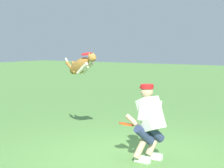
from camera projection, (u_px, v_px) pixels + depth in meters
ground_plane at (124, 158)px, 6.39m from camera, size 60.00×60.00×0.00m
person at (149, 120)px, 6.15m from camera, size 0.68×0.65×1.29m
dog at (81, 65)px, 7.79m from camera, size 1.05×0.42×0.56m
frisbee_flying at (87, 54)px, 7.60m from camera, size 0.25×0.25×0.08m
frisbee_held at (127, 124)px, 6.25m from camera, size 0.35×0.35×0.10m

